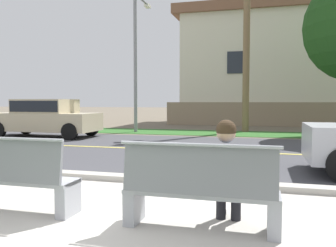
{
  "coord_description": "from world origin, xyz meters",
  "views": [
    {
      "loc": [
        1.91,
        -3.47,
        1.45
      ],
      "look_at": [
        0.04,
        3.35,
        1.0
      ],
      "focal_mm": 37.13,
      "sensor_mm": 36.0,
      "label": 1
    }
  ],
  "objects": [
    {
      "name": "ground_plane",
      "position": [
        0.0,
        8.0,
        0.0
      ],
      "size": [
        140.0,
        140.0,
        0.0
      ],
      "primitive_type": "plane",
      "color": "#665B4C"
    },
    {
      "name": "sidewalk_pavement",
      "position": [
        0.0,
        0.4,
        0.01
      ],
      "size": [
        44.0,
        3.6,
        0.01
      ],
      "primitive_type": "cube",
      "color": "#B7B2A8",
      "rests_on": "ground_plane"
    },
    {
      "name": "curb_edge",
      "position": [
        0.0,
        2.35,
        0.06
      ],
      "size": [
        44.0,
        0.3,
        0.11
      ],
      "primitive_type": "cube",
      "color": "#ADA89E",
      "rests_on": "ground_plane"
    },
    {
      "name": "street_asphalt",
      "position": [
        0.0,
        6.5,
        0.0
      ],
      "size": [
        52.0,
        8.0,
        0.01
      ],
      "primitive_type": "cube",
      "color": "#424247",
      "rests_on": "ground_plane"
    },
    {
      "name": "road_centre_line",
      "position": [
        0.0,
        6.5,
        0.01
      ],
      "size": [
        48.0,
        0.14,
        0.01
      ],
      "primitive_type": "cube",
      "color": "#E0CC4C",
      "rests_on": "ground_plane"
    },
    {
      "name": "far_verge_grass",
      "position": [
        0.0,
        12.33,
        0.01
      ],
      "size": [
        48.0,
        2.8,
        0.02
      ],
      "primitive_type": "cube",
      "color": "#2D6026",
      "rests_on": "ground_plane"
    },
    {
      "name": "bench_left",
      "position": [
        -1.24,
        0.29,
        0.45
      ],
      "size": [
        1.74,
        0.48,
        1.01
      ],
      "color": "#9EA0A8",
      "rests_on": "ground_plane"
    },
    {
      "name": "bench_right",
      "position": [
        1.24,
        0.29,
        0.45
      ],
      "size": [
        1.74,
        0.48,
        1.01
      ],
      "color": "#9EA0A8",
      "rests_on": "ground_plane"
    },
    {
      "name": "seated_person_blue",
      "position": [
        1.52,
        0.46,
        0.68
      ],
      "size": [
        0.52,
        0.68,
        1.25
      ],
      "color": "black",
      "rests_on": "ground_plane"
    },
    {
      "name": "car_beige_near",
      "position": [
        -6.68,
        8.9,
        0.85
      ],
      "size": [
        4.3,
        1.86,
        1.54
      ],
      "color": "#C6B793",
      "rests_on": "ground_plane"
    },
    {
      "name": "streetlamp",
      "position": [
        -3.89,
        12.14,
        3.8
      ],
      "size": [
        0.24,
        2.1,
        6.61
      ],
      "color": "gray",
      "rests_on": "ground_plane"
    },
    {
      "name": "garden_wall",
      "position": [
        2.59,
        17.67,
        0.7
      ],
      "size": [
        13.0,
        0.36,
        1.4
      ],
      "primitive_type": "cube",
      "color": "gray",
      "rests_on": "ground_plane"
    },
    {
      "name": "house_across_street",
      "position": [
        3.19,
        20.87,
        3.77
      ],
      "size": [
        13.66,
        6.91,
        7.44
      ],
      "color": "beige",
      "rests_on": "ground_plane"
    }
  ]
}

